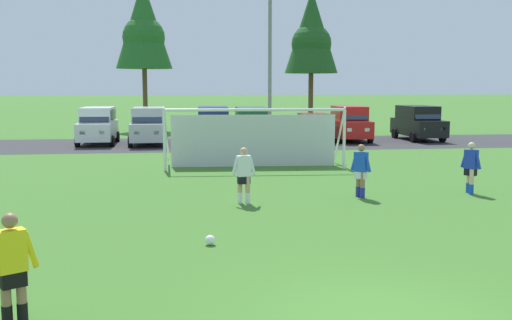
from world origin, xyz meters
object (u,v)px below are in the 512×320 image
referee (12,270)px  parked_car_slot_far_right (418,122)px  soccer_goal (254,137)px  parked_car_slot_left (149,126)px  player_defender_far (361,171)px  parked_car_slot_right (349,123)px  parked_car_slot_far_left (98,125)px  parked_car_slot_center_left (213,124)px  parked_car_slot_center (252,125)px  player_striker_near (244,175)px  street_lamp (273,69)px  soccer_ball (210,240)px  parked_car_slot_center_right (314,127)px  player_midfield_center (471,168)px

referee → parked_car_slot_far_right: 31.51m
referee → soccer_goal: bearing=71.2°
parked_car_slot_left → parked_car_slot_far_right: bearing=2.8°
player_defender_far → parked_car_slot_right: parked_car_slot_right is taller
parked_car_slot_far_left → parked_car_slot_center_left: 6.75m
player_defender_far → parked_car_slot_left: 18.59m
soccer_goal → referee: 16.50m
soccer_goal → parked_car_slot_center: 9.73m
player_striker_near → street_lamp: 13.68m
soccer_ball → parked_car_slot_center_left: 22.61m
parked_car_slot_left → soccer_ball: bearing=-83.2°
soccer_ball → parked_car_slot_center_right: bearing=71.8°
player_defender_far → street_lamp: street_lamp is taller
soccer_goal → parked_car_slot_center: (1.05, 9.67, -0.18)m
parked_car_slot_far_left → parked_car_slot_center_right: size_ratio=1.09×
player_striker_near → player_midfield_center: 7.32m
soccer_ball → player_defender_far: size_ratio=0.13×
parked_car_slot_center_left → street_lamp: street_lamp is taller
parked_car_slot_center → parked_car_slot_far_right: size_ratio=1.00×
player_midfield_center → parked_car_slot_right: size_ratio=0.35×
parked_car_slot_center_right → soccer_goal: bearing=-115.0°
soccer_ball → player_defender_far: player_defender_far is taller
parked_car_slot_far_left → parked_car_slot_center_right: (13.02, 0.24, -0.24)m
parked_car_slot_far_right → player_defender_far: bearing=-117.6°
parked_car_slot_far_left → parked_car_slot_center_left: (6.75, 0.11, 0.00)m
player_striker_near → parked_car_slot_center_left: parked_car_slot_center_left is taller
player_midfield_center → street_lamp: street_lamp is taller
referee → player_defender_far: bearing=48.0°
soccer_ball → parked_car_slot_center_left: parked_car_slot_center_left is taller
player_striker_near → parked_car_slot_center_left: size_ratio=0.35×
player_midfield_center → parked_car_slot_far_left: (-14.02, 17.48, 0.29)m
soccer_ball → soccer_goal: (2.38, 11.77, 1.18)m
parked_car_slot_far_right → referee: bearing=-122.8°
parked_car_slot_far_left → soccer_ball: bearing=-76.1°
soccer_ball → parked_car_slot_center: 21.74m
player_striker_near → parked_car_slot_center_right: 19.41m
referee → street_lamp: street_lamp is taller
player_striker_near → player_midfield_center: size_ratio=1.00×
soccer_goal → parked_car_slot_center_left: 10.85m
parked_car_slot_left → parked_car_slot_center_right: parked_car_slot_left is taller
street_lamp → soccer_ball: bearing=-103.1°
player_striker_near → parked_car_slot_center: parked_car_slot_center is taller
soccer_goal → player_defender_far: bearing=-70.8°
referee → parked_car_slot_far_right: parked_car_slot_far_right is taller
parked_car_slot_center_left → player_defender_far: bearing=-78.5°
parked_car_slot_far_right → parked_car_slot_center_left: bearing=-179.6°
player_midfield_center → parked_car_slot_left: parked_car_slot_left is taller
referee → player_striker_near: same height
street_lamp → soccer_goal: bearing=-106.7°
parked_car_slot_center_left → referee: bearing=-98.9°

